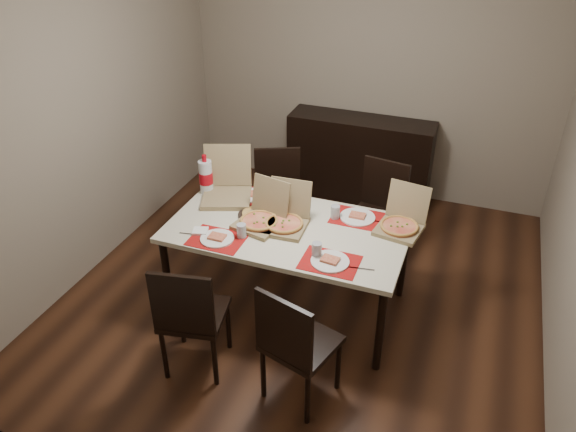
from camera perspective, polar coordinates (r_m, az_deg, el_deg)
The scene contains 20 objects.
ground at distance 4.83m, azimuth 1.66°, elevation -7.79°, with size 3.80×4.00×0.02m, color #422414.
room_walls at distance 4.36m, azimuth 3.93°, elevation 13.87°, with size 3.84×4.02×2.62m.
sideboard at distance 6.04m, azimuth 7.24°, elevation 5.79°, with size 1.50×0.40×0.90m, color black.
dining_table at distance 4.30m, azimuth 0.00°, elevation -1.89°, with size 1.80×1.00×0.75m.
chair_near_left at distance 3.89m, azimuth -9.90°, elevation -9.85°, with size 0.49×0.49×0.93m.
chair_near_right at distance 3.64m, azimuth 0.70°, elevation -12.74°, with size 0.52×0.52×0.93m.
chair_far_left at distance 5.17m, azimuth -1.00°, elevation 2.14°, with size 0.55×0.55×0.93m.
chair_far_right at distance 5.03m, azimuth 9.18°, elevation 0.78°, with size 0.49×0.49×0.93m.
setting_near_left at distance 4.15m, azimuth -6.79°, elevation -2.02°, with size 0.51×0.30×0.11m.
setting_near_right at distance 3.90m, azimuth 3.95°, elevation -4.32°, with size 0.51×0.30×0.11m.
setting_far_left at distance 4.65m, azimuth -3.49°, elevation 2.12°, with size 0.44×0.30×0.11m.
setting_far_right at distance 4.39m, azimuth 6.51°, elevation 0.02°, with size 0.43×0.30×0.11m.
napkin_loose at distance 4.22m, azimuth -0.38°, elevation -1.37°, with size 0.12×0.11×0.02m, color white.
pizza_box_center at distance 4.24m, azimuth -0.27°, elevation -0.43°, with size 0.34×0.38×0.33m.
pizza_box_right at distance 4.29m, azimuth 11.39°, elevation -0.73°, with size 0.37×0.40×0.32m.
pizza_box_left at distance 4.66m, azimuth -6.21°, elevation 2.65°, with size 0.51×0.54×0.39m.
pizza_box_extra at distance 4.27m, azimuth -2.73°, elevation -0.22°, with size 0.39×0.42×0.33m.
faina_plate at distance 4.40m, azimuth -3.34°, elevation 0.18°, with size 0.27×0.27×0.03m.
dip_bowl at distance 4.38m, azimuth 1.41°, elevation 0.02°, with size 0.10×0.10×0.02m, color white.
soda_bottle at distance 4.71m, azimuth -8.34°, elevation 3.95°, with size 0.12×0.12×0.34m.
Camera 1 is at (1.17, -3.55, 3.05)m, focal length 35.00 mm.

